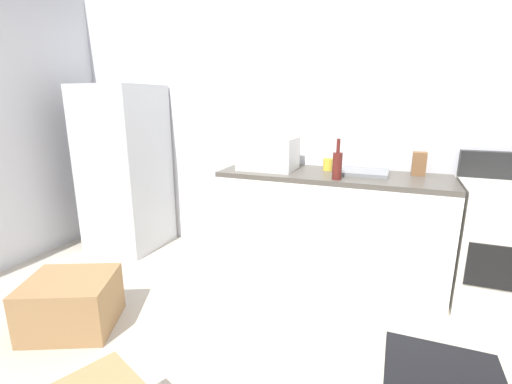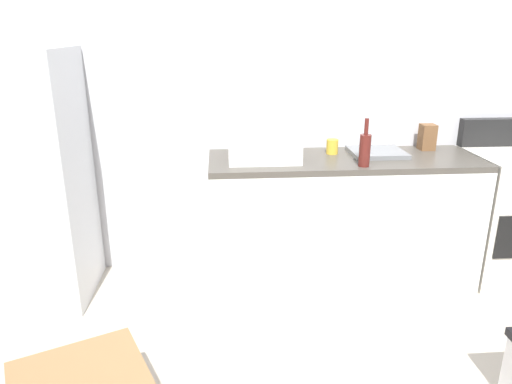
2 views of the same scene
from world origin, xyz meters
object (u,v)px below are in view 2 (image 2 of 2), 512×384
Objects in this scene: refrigerator at (26,180)px; wine_bottle at (365,149)px; stove_oven at (508,213)px; coffee_mug at (332,147)px; microwave at (264,140)px; knife_block at (427,137)px.

refrigerator is 5.37× the size of wine_bottle.
stove_oven is 11.00× the size of coffee_mug.
refrigerator is at bearing -178.76° from microwave.
knife_block is (0.69, 0.07, 0.04)m from coffee_mug.
refrigerator reaches higher than coffee_mug.
stove_oven is 6.11× the size of knife_block.
microwave is at bearing -170.58° from knife_block.
microwave is at bearing -179.27° from stove_oven.
stove_oven is 1.37m from coffee_mug.
wine_bottle is (-1.15, -0.22, 0.54)m from stove_oven.
coffee_mug is 0.70m from knife_block.
microwave is at bearing 161.94° from wine_bottle.
wine_bottle is (0.61, -0.20, -0.03)m from microwave.
knife_block reaches higher than coffee_mug.
refrigerator is 1.46× the size of stove_oven.
refrigerator reaches higher than knife_block.
refrigerator is 2.13m from wine_bottle.
microwave is at bearing -165.30° from coffee_mug.
microwave is 4.60× the size of coffee_mug.
coffee_mug is 0.56× the size of knife_block.
wine_bottle is at bearing -18.06° from microwave.
stove_oven is 0.80m from knife_block.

